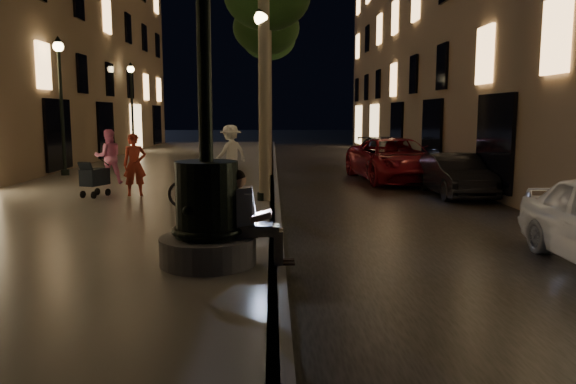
{
  "coord_description": "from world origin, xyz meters",
  "views": [
    {
      "loc": [
        -0.06,
        -5.99,
        2.38
      ],
      "look_at": [
        0.19,
        3.0,
        1.11
      ],
      "focal_mm": 35.0,
      "sensor_mm": 36.0,
      "label": 1
    }
  ],
  "objects_px": {
    "pedestrian_pink": "(108,157)",
    "tree_third": "(266,29)",
    "seated_man_laptop": "(250,215)",
    "car_second": "(454,175)",
    "lamp_curb_d": "(268,100)",
    "fountain_lamppost": "(207,195)",
    "stroller": "(94,177)",
    "lamp_left_b": "(61,88)",
    "pedestrian_white": "(231,153)",
    "lamp_curb_c": "(267,97)",
    "lamp_curb_b": "(266,91)",
    "bicycle": "(204,188)",
    "car_rear": "(382,152)",
    "lamp_curb_a": "(262,78)",
    "tree_far": "(269,40)",
    "lamp_left_c": "(132,97)",
    "car_third": "(395,160)",
    "pedestrian_red": "(135,165)"
  },
  "relations": [
    {
      "from": "pedestrian_pink",
      "to": "tree_third",
      "type": "bearing_deg",
      "value": -142.5
    },
    {
      "from": "seated_man_laptop",
      "to": "tree_third",
      "type": "height_order",
      "value": "tree_third"
    },
    {
      "from": "seated_man_laptop",
      "to": "car_second",
      "type": "height_order",
      "value": "seated_man_laptop"
    },
    {
      "from": "seated_man_laptop",
      "to": "lamp_curb_d",
      "type": "relative_size",
      "value": 0.29
    },
    {
      "from": "fountain_lamppost",
      "to": "stroller",
      "type": "distance_m",
      "value": 7.67
    },
    {
      "from": "lamp_curb_d",
      "to": "lamp_left_b",
      "type": "bearing_deg",
      "value": -111.53
    },
    {
      "from": "pedestrian_white",
      "to": "lamp_curb_c",
      "type": "bearing_deg",
      "value": -134.84
    },
    {
      "from": "fountain_lamppost",
      "to": "pedestrian_pink",
      "type": "relative_size",
      "value": 3.08
    },
    {
      "from": "lamp_curb_b",
      "to": "bicycle",
      "type": "bearing_deg",
      "value": -98.06
    },
    {
      "from": "lamp_curb_d",
      "to": "pedestrian_pink",
      "type": "bearing_deg",
      "value": -103.26
    },
    {
      "from": "lamp_left_b",
      "to": "bicycle",
      "type": "height_order",
      "value": "lamp_left_b"
    },
    {
      "from": "car_second",
      "to": "car_rear",
      "type": "relative_size",
      "value": 0.83
    },
    {
      "from": "lamp_curb_a",
      "to": "lamp_left_b",
      "type": "distance_m",
      "value": 9.3
    },
    {
      "from": "tree_far",
      "to": "car_rear",
      "type": "distance_m",
      "value": 10.41
    },
    {
      "from": "lamp_curb_c",
      "to": "lamp_left_b",
      "type": "height_order",
      "value": "same"
    },
    {
      "from": "lamp_left_c",
      "to": "lamp_curb_b",
      "type": "bearing_deg",
      "value": -48.41
    },
    {
      "from": "car_second",
      "to": "car_rear",
      "type": "distance_m",
      "value": 9.05
    },
    {
      "from": "car_rear",
      "to": "bicycle",
      "type": "bearing_deg",
      "value": -117.96
    },
    {
      "from": "car_rear",
      "to": "pedestrian_white",
      "type": "distance_m",
      "value": 9.14
    },
    {
      "from": "fountain_lamppost",
      "to": "pedestrian_white",
      "type": "relative_size",
      "value": 2.89
    },
    {
      "from": "fountain_lamppost",
      "to": "car_third",
      "type": "height_order",
      "value": "fountain_lamppost"
    },
    {
      "from": "bicycle",
      "to": "tree_far",
      "type": "bearing_deg",
      "value": 13.51
    },
    {
      "from": "lamp_curb_d",
      "to": "lamp_left_c",
      "type": "relative_size",
      "value": 1.0
    },
    {
      "from": "seated_man_laptop",
      "to": "lamp_curb_a",
      "type": "height_order",
      "value": "lamp_curb_a"
    },
    {
      "from": "seated_man_laptop",
      "to": "lamp_curb_b",
      "type": "height_order",
      "value": "lamp_curb_b"
    },
    {
      "from": "fountain_lamppost",
      "to": "seated_man_laptop",
      "type": "distance_m",
      "value": 0.68
    },
    {
      "from": "seated_man_laptop",
      "to": "pedestrian_white",
      "type": "distance_m",
      "value": 10.42
    },
    {
      "from": "tree_far",
      "to": "car_second",
      "type": "xyz_separation_m",
      "value": [
        5.42,
        -16.05,
        -5.82
      ]
    },
    {
      "from": "lamp_curb_b",
      "to": "lamp_curb_c",
      "type": "bearing_deg",
      "value": 90.0
    },
    {
      "from": "lamp_left_b",
      "to": "car_third",
      "type": "xyz_separation_m",
      "value": [
        11.66,
        -0.47,
        -2.48
      ]
    },
    {
      "from": "lamp_left_c",
      "to": "car_third",
      "type": "distance_m",
      "value": 15.87
    },
    {
      "from": "tree_third",
      "to": "pedestrian_red",
      "type": "relative_size",
      "value": 4.36
    },
    {
      "from": "lamp_left_b",
      "to": "bicycle",
      "type": "relative_size",
      "value": 2.62
    },
    {
      "from": "tree_far",
      "to": "car_rear",
      "type": "bearing_deg",
      "value": -53.98
    },
    {
      "from": "lamp_curb_b",
      "to": "car_rear",
      "type": "distance_m",
      "value": 6.51
    },
    {
      "from": "lamp_left_b",
      "to": "lamp_left_c",
      "type": "xyz_separation_m",
      "value": [
        0.0,
        10.0,
        0.0
      ]
    },
    {
      "from": "stroller",
      "to": "car_rear",
      "type": "relative_size",
      "value": 0.23
    },
    {
      "from": "fountain_lamppost",
      "to": "lamp_curb_d",
      "type": "bearing_deg",
      "value": 88.66
    },
    {
      "from": "tree_third",
      "to": "lamp_curb_d",
      "type": "xyz_separation_m",
      "value": [
        0.0,
        12.0,
        -2.9
      ]
    },
    {
      "from": "car_rear",
      "to": "pedestrian_white",
      "type": "bearing_deg",
      "value": -133.56
    },
    {
      "from": "lamp_left_b",
      "to": "seated_man_laptop",
      "type": "bearing_deg",
      "value": -59.7
    },
    {
      "from": "lamp_curb_b",
      "to": "bicycle",
      "type": "distance_m",
      "value": 9.7
    },
    {
      "from": "car_second",
      "to": "car_rear",
      "type": "xyz_separation_m",
      "value": [
        -0.33,
        9.05,
        0.03
      ]
    },
    {
      "from": "lamp_curb_d",
      "to": "pedestrian_red",
      "type": "bearing_deg",
      "value": -98.4
    },
    {
      "from": "lamp_curb_a",
      "to": "pedestrian_white",
      "type": "bearing_deg",
      "value": 104.26
    },
    {
      "from": "lamp_curb_b",
      "to": "lamp_left_c",
      "type": "bearing_deg",
      "value": 131.59
    },
    {
      "from": "tree_third",
      "to": "stroller",
      "type": "height_order",
      "value": "tree_third"
    },
    {
      "from": "fountain_lamppost",
      "to": "lamp_curb_b",
      "type": "bearing_deg",
      "value": 87.14
    },
    {
      "from": "fountain_lamppost",
      "to": "lamp_curb_a",
      "type": "xyz_separation_m",
      "value": [
        0.7,
        6.0,
        2.02
      ]
    },
    {
      "from": "lamp_curb_c",
      "to": "lamp_left_b",
      "type": "xyz_separation_m",
      "value": [
        -7.1,
        -10.0,
        0.0
      ]
    }
  ]
}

